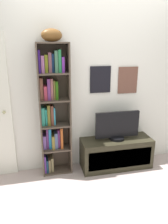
% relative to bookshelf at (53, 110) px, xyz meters
% --- Properties ---
extents(ground, '(5.20, 5.20, 0.04)m').
position_rel_bookshelf_xyz_m(ground, '(0.64, -1.00, -0.97)').
color(ground, '#AD9A97').
extents(back_wall, '(4.80, 0.08, 2.59)m').
position_rel_bookshelf_xyz_m(back_wall, '(0.64, 0.12, 0.35)').
color(back_wall, silver).
rests_on(back_wall, ground).
extents(bookshelf, '(0.42, 0.25, 1.85)m').
position_rel_bookshelf_xyz_m(bookshelf, '(0.00, 0.00, 0.00)').
color(bookshelf, '#493C31').
rests_on(bookshelf, ground).
extents(football, '(0.31, 0.24, 0.16)m').
position_rel_bookshelf_xyz_m(football, '(0.03, -0.03, 0.98)').
color(football, brown).
rests_on(football, bookshelf).
extents(tv_stand, '(1.07, 0.39, 0.46)m').
position_rel_bookshelf_xyz_m(tv_stand, '(0.93, -0.10, -0.72)').
color(tv_stand, '#2B271A').
rests_on(tv_stand, ground).
extents(television, '(0.66, 0.22, 0.43)m').
position_rel_bookshelf_xyz_m(television, '(0.93, -0.10, -0.28)').
color(television, black).
rests_on(television, tv_stand).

